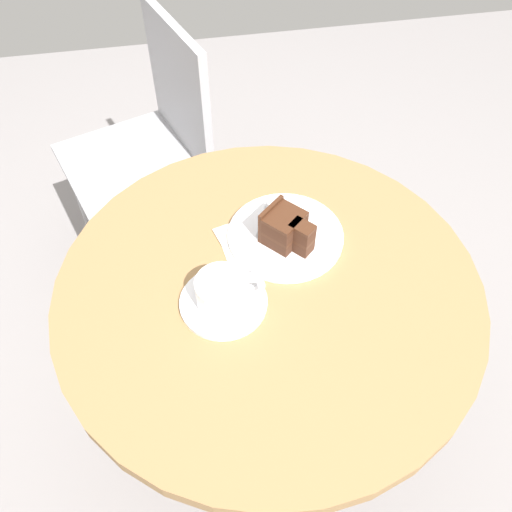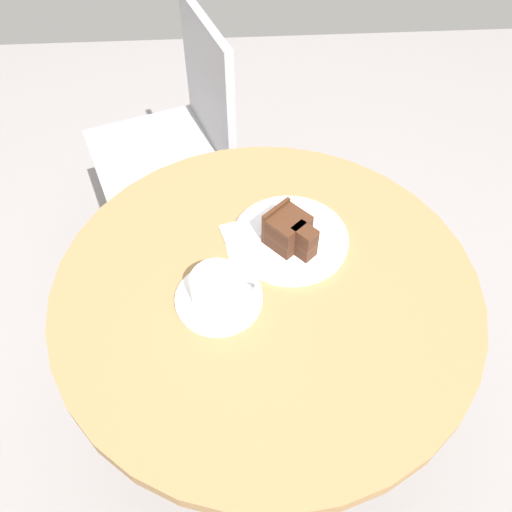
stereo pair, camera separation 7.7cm
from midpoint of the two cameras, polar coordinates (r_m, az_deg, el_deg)
name	(u,v)px [view 1 (the left image)]	position (r m, az deg, el deg)	size (l,w,h in m)	color
ground_plane	(264,428)	(1.65, -0.53, -17.69)	(4.40, 4.40, 0.01)	gray
cafe_table	(268,316)	(1.12, -0.75, -6.40)	(0.82, 0.82, 0.70)	olive
saucer	(224,302)	(1.00, -5.63, -4.96)	(0.16, 0.16, 0.01)	white
coffee_cup	(223,291)	(0.98, -5.77, -3.80)	(0.13, 0.09, 0.06)	white
teaspoon	(238,283)	(1.02, -4.07, -2.96)	(0.11, 0.03, 0.00)	#B7B7BC
cake_plate	(285,236)	(1.10, 1.12, 2.04)	(0.24, 0.24, 0.01)	white
cake_slice	(286,229)	(1.06, 1.07, 2.81)	(0.11, 0.11, 0.08)	#422619
fork	(267,215)	(1.12, -0.79, 4.22)	(0.08, 0.13, 0.00)	#B7B7BC
napkin	(257,245)	(1.09, -1.97, 1.11)	(0.16, 0.18, 0.00)	silver
cafe_chair	(155,139)	(1.66, -11.96, 11.93)	(0.48, 0.48, 0.85)	#9E9EA3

